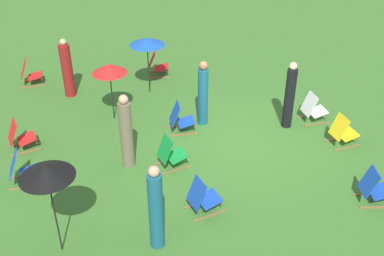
% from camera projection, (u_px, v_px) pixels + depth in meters
% --- Properties ---
extents(ground_plane, '(40.00, 40.00, 0.00)m').
position_uv_depth(ground_plane, '(237.00, 140.00, 12.42)').
color(ground_plane, '#386B28').
extents(deckchair_0, '(0.57, 0.82, 0.83)m').
position_uv_depth(deckchair_0, '(157.00, 65.00, 15.51)').
color(deckchair_0, olive).
rests_on(deckchair_0, ground).
extents(deckchair_1, '(0.55, 0.80, 0.83)m').
position_uv_depth(deckchair_1, '(374.00, 188.00, 10.20)').
color(deckchair_1, olive).
rests_on(deckchair_1, ground).
extents(deckchair_2, '(0.56, 0.81, 0.83)m').
position_uv_depth(deckchair_2, '(313.00, 109.00, 13.06)').
color(deckchair_2, olive).
rests_on(deckchair_2, ground).
extents(deckchair_3, '(0.68, 0.87, 0.83)m').
position_uv_depth(deckchair_3, '(20.00, 137.00, 11.90)').
color(deckchair_3, olive).
rests_on(deckchair_3, ground).
extents(deckchair_4, '(0.56, 0.81, 0.83)m').
position_uv_depth(deckchair_4, '(29.00, 74.00, 14.95)').
color(deckchair_4, olive).
rests_on(deckchair_4, ground).
extents(deckchair_5, '(0.60, 0.83, 0.83)m').
position_uv_depth(deckchair_5, '(343.00, 132.00, 12.08)').
color(deckchair_5, olive).
rests_on(deckchair_5, ground).
extents(deckchair_6, '(0.68, 0.87, 0.83)m').
position_uv_depth(deckchair_6, '(203.00, 198.00, 9.94)').
color(deckchair_6, olive).
rests_on(deckchair_6, ground).
extents(deckchair_7, '(0.55, 0.80, 0.83)m').
position_uv_depth(deckchair_7, '(21.00, 170.00, 10.75)').
color(deckchair_7, olive).
rests_on(deckchair_7, ground).
extents(deckchair_8, '(0.68, 0.87, 0.83)m').
position_uv_depth(deckchair_8, '(171.00, 154.00, 11.27)').
color(deckchair_8, olive).
rests_on(deckchair_8, ground).
extents(deckchair_10, '(0.50, 0.77, 0.83)m').
position_uv_depth(deckchair_10, '(180.00, 119.00, 12.61)').
color(deckchair_10, olive).
rests_on(deckchair_10, ground).
extents(umbrella_0, '(1.04, 1.04, 1.75)m').
position_uv_depth(umbrella_0, '(147.00, 42.00, 13.84)').
color(umbrella_0, black).
rests_on(umbrella_0, ground).
extents(umbrella_1, '(0.99, 0.99, 2.02)m').
position_uv_depth(umbrella_1, '(46.00, 171.00, 8.21)').
color(umbrella_1, black).
rests_on(umbrella_1, ground).
extents(umbrella_2, '(0.93, 0.93, 1.66)m').
position_uv_depth(umbrella_2, '(109.00, 69.00, 12.56)').
color(umbrella_2, black).
rests_on(umbrella_2, ground).
extents(person_0, '(0.43, 0.43, 1.90)m').
position_uv_depth(person_0, '(126.00, 133.00, 11.06)').
color(person_0, '#72664C').
rests_on(person_0, ground).
extents(person_1, '(0.38, 0.38, 1.90)m').
position_uv_depth(person_1, '(156.00, 209.00, 8.84)').
color(person_1, '#195972').
rests_on(person_1, ground).
extents(person_2, '(0.33, 0.33, 1.89)m').
position_uv_depth(person_2, '(290.00, 97.00, 12.55)').
color(person_2, black).
rests_on(person_2, ground).
extents(person_3, '(0.38, 0.38, 1.81)m').
position_uv_depth(person_3, '(67.00, 70.00, 14.08)').
color(person_3, maroon).
rests_on(person_3, ground).
extents(person_4, '(0.38, 0.38, 1.84)m').
position_uv_depth(person_4, '(203.00, 94.00, 12.69)').
color(person_4, '#195972').
rests_on(person_4, ground).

